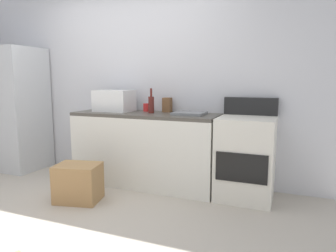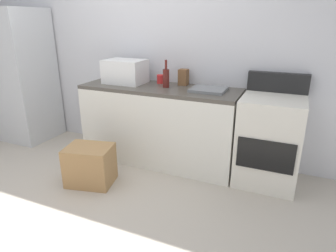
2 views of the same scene
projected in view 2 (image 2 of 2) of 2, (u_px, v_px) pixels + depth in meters
ground_plane at (75, 208)px, 2.67m from camera, size 6.00×6.00×0.00m
wall_back at (149, 46)px, 3.56m from camera, size 5.00×0.10×2.60m
kitchen_counter at (160, 125)px, 3.44m from camera, size 1.80×0.60×0.90m
refrigerator at (22, 76)px, 4.02m from camera, size 0.68×0.66×1.75m
stove_oven at (269, 139)px, 2.98m from camera, size 0.60×0.61×1.10m
microwave at (125, 72)px, 3.44m from camera, size 0.46×0.34×0.27m
sink_basin at (209, 90)px, 3.09m from camera, size 0.36×0.32×0.03m
wine_bottle at (166, 77)px, 3.22m from camera, size 0.07×0.07×0.30m
coffee_mug at (160, 79)px, 3.45m from camera, size 0.08×0.08×0.10m
knife_block at (183, 77)px, 3.35m from camera, size 0.10×0.10×0.18m
cardboard_box_large at (90, 165)px, 3.02m from camera, size 0.52×0.44×0.40m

